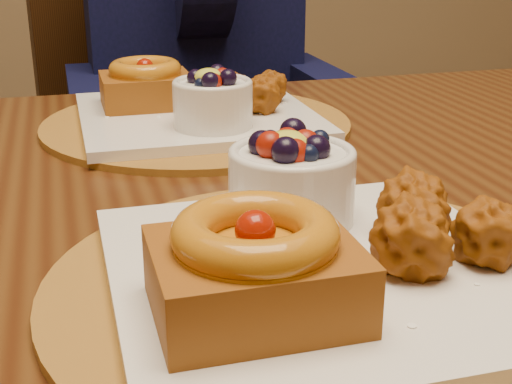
% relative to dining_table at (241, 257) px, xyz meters
% --- Properties ---
extents(dining_table, '(1.60, 0.90, 0.76)m').
position_rel_dining_table_xyz_m(dining_table, '(0.00, 0.00, 0.00)').
color(dining_table, '#361909').
rests_on(dining_table, ground).
extents(place_setting_near, '(0.38, 0.38, 0.09)m').
position_rel_dining_table_xyz_m(place_setting_near, '(-0.00, -0.21, 0.11)').
color(place_setting_near, brown).
rests_on(place_setting_near, dining_table).
extents(place_setting_far, '(0.38, 0.38, 0.09)m').
position_rel_dining_table_xyz_m(place_setting_far, '(-0.00, 0.21, 0.10)').
color(place_setting_far, brown).
rests_on(place_setting_far, dining_table).
extents(chair_far, '(0.58, 0.58, 1.01)m').
position_rel_dining_table_xyz_m(chair_far, '(0.06, 0.85, -0.12)').
color(chair_far, black).
rests_on(chair_far, ground).
extents(diner, '(0.47, 0.47, 0.78)m').
position_rel_dining_table_xyz_m(diner, '(0.09, 0.72, 0.15)').
color(diner, black).
rests_on(diner, ground).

